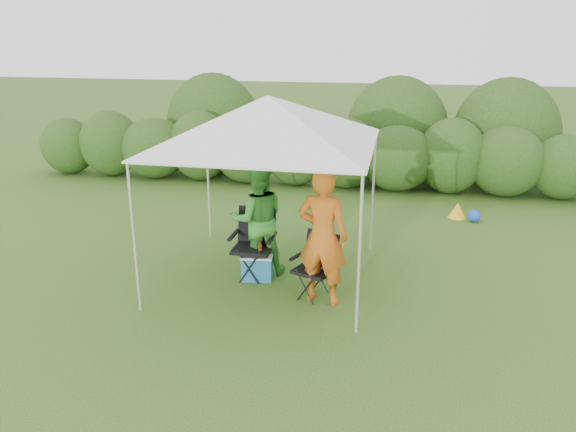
% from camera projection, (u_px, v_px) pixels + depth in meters
% --- Properties ---
extents(ground, '(70.00, 70.00, 0.00)m').
position_uv_depth(ground, '(262.00, 289.00, 8.48)').
color(ground, '#406620').
extents(hedge, '(15.28, 1.53, 1.80)m').
position_uv_depth(hedge, '(322.00, 154.00, 13.79)').
color(hedge, '#2D4E18').
rests_on(hedge, ground).
extents(canopy, '(3.10, 3.10, 2.83)m').
position_uv_depth(canopy, '(268.00, 121.00, 8.16)').
color(canopy, silver).
rests_on(canopy, ground).
extents(chair_right, '(0.70, 0.68, 0.94)m').
position_uv_depth(chair_right, '(317.00, 261.00, 8.14)').
color(chair_right, black).
rests_on(chair_right, ground).
extents(chair_left, '(0.67, 0.61, 1.08)m').
position_uv_depth(chair_left, '(254.00, 238.00, 8.80)').
color(chair_left, black).
rests_on(chair_left, ground).
extents(man, '(0.79, 0.59, 1.98)m').
position_uv_depth(man, '(323.00, 237.00, 7.78)').
color(man, '#C55B16').
rests_on(man, ground).
extents(woman, '(1.05, 0.93, 1.80)m').
position_uv_depth(woman, '(258.00, 220.00, 8.77)').
color(woman, '#37882C').
rests_on(woman, ground).
extents(cooler, '(0.52, 0.41, 0.41)m').
position_uv_depth(cooler, '(257.00, 267.00, 8.76)').
color(cooler, '#2367A2').
rests_on(cooler, ground).
extents(bottle, '(0.07, 0.07, 0.24)m').
position_uv_depth(bottle, '(260.00, 248.00, 8.61)').
color(bottle, '#592D0C').
rests_on(bottle, cooler).
extents(lawn_toy, '(0.63, 0.53, 0.32)m').
position_uv_depth(lawn_toy, '(462.00, 212.00, 11.58)').
color(lawn_toy, yellow).
rests_on(lawn_toy, ground).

